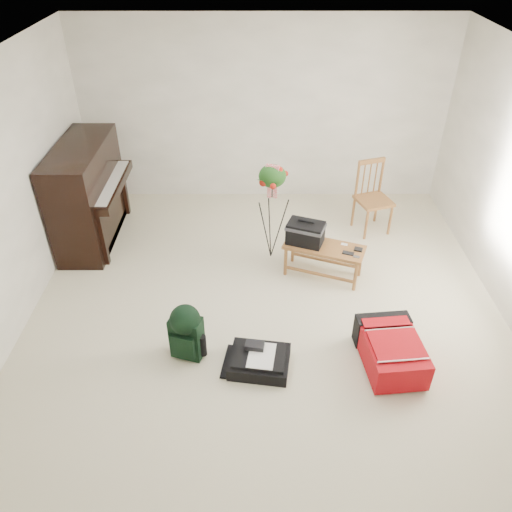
{
  "coord_description": "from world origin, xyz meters",
  "views": [
    {
      "loc": [
        -0.11,
        -3.89,
        3.58
      ],
      "look_at": [
        -0.11,
        0.35,
        0.56
      ],
      "focal_mm": 35.0,
      "sensor_mm": 36.0,
      "label": 1
    }
  ],
  "objects_px": {
    "dining_chair": "(373,198)",
    "black_duffel": "(259,360)",
    "red_suitcase": "(390,346)",
    "green_backpack": "(186,330)",
    "flower_stand": "(272,213)",
    "bench": "(311,240)",
    "piano": "(89,196)"
  },
  "relations": [
    {
      "from": "black_duffel",
      "to": "green_backpack",
      "type": "xyz_separation_m",
      "value": [
        -0.68,
        0.16,
        0.24
      ]
    },
    {
      "from": "piano",
      "to": "black_duffel",
      "type": "height_order",
      "value": "piano"
    },
    {
      "from": "bench",
      "to": "flower_stand",
      "type": "bearing_deg",
      "value": 159.03
    },
    {
      "from": "dining_chair",
      "to": "black_duffel",
      "type": "height_order",
      "value": "dining_chair"
    },
    {
      "from": "bench",
      "to": "green_backpack",
      "type": "xyz_separation_m",
      "value": [
        -1.27,
        -1.26,
        -0.17
      ]
    },
    {
      "from": "red_suitcase",
      "to": "flower_stand",
      "type": "xyz_separation_m",
      "value": [
        -1.07,
        1.71,
        0.45
      ]
    },
    {
      "from": "piano",
      "to": "dining_chair",
      "type": "relative_size",
      "value": 1.59
    },
    {
      "from": "bench",
      "to": "flower_stand",
      "type": "height_order",
      "value": "flower_stand"
    },
    {
      "from": "green_backpack",
      "to": "piano",
      "type": "bearing_deg",
      "value": 141.09
    },
    {
      "from": "dining_chair",
      "to": "black_duffel",
      "type": "bearing_deg",
      "value": -140.23
    },
    {
      "from": "green_backpack",
      "to": "flower_stand",
      "type": "relative_size",
      "value": 0.46
    },
    {
      "from": "bench",
      "to": "dining_chair",
      "type": "height_order",
      "value": "dining_chair"
    },
    {
      "from": "dining_chair",
      "to": "bench",
      "type": "bearing_deg",
      "value": -150.21
    },
    {
      "from": "piano",
      "to": "flower_stand",
      "type": "height_order",
      "value": "flower_stand"
    },
    {
      "from": "green_backpack",
      "to": "flower_stand",
      "type": "bearing_deg",
      "value": 79.88
    },
    {
      "from": "bench",
      "to": "green_backpack",
      "type": "height_order",
      "value": "bench"
    },
    {
      "from": "black_duffel",
      "to": "bench",
      "type": "bearing_deg",
      "value": 75.9
    },
    {
      "from": "dining_chair",
      "to": "green_backpack",
      "type": "height_order",
      "value": "dining_chair"
    },
    {
      "from": "red_suitcase",
      "to": "black_duffel",
      "type": "height_order",
      "value": "red_suitcase"
    },
    {
      "from": "black_duffel",
      "to": "green_backpack",
      "type": "relative_size",
      "value": 1.03
    },
    {
      "from": "red_suitcase",
      "to": "green_backpack",
      "type": "xyz_separation_m",
      "value": [
        -1.91,
        0.07,
        0.15
      ]
    },
    {
      "from": "bench",
      "to": "dining_chair",
      "type": "distance_m",
      "value": 1.37
    },
    {
      "from": "dining_chair",
      "to": "black_duffel",
      "type": "relative_size",
      "value": 1.55
    },
    {
      "from": "piano",
      "to": "flower_stand",
      "type": "xyz_separation_m",
      "value": [
        2.26,
        -0.46,
        0.02
      ]
    },
    {
      "from": "bench",
      "to": "green_backpack",
      "type": "relative_size",
      "value": 1.66
    },
    {
      "from": "red_suitcase",
      "to": "bench",
      "type": "bearing_deg",
      "value": 110.13
    },
    {
      "from": "dining_chair",
      "to": "black_duffel",
      "type": "distance_m",
      "value": 2.89
    },
    {
      "from": "red_suitcase",
      "to": "black_duffel",
      "type": "bearing_deg",
      "value": 178.58
    },
    {
      "from": "bench",
      "to": "flower_stand",
      "type": "relative_size",
      "value": 0.77
    },
    {
      "from": "flower_stand",
      "to": "black_duffel",
      "type": "bearing_deg",
      "value": -76.18
    },
    {
      "from": "piano",
      "to": "flower_stand",
      "type": "distance_m",
      "value": 2.31
    },
    {
      "from": "black_duffel",
      "to": "green_backpack",
      "type": "distance_m",
      "value": 0.74
    }
  ]
}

